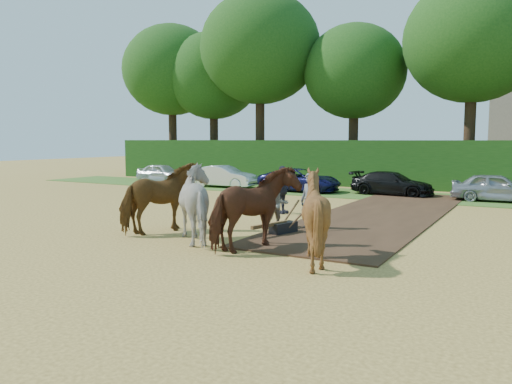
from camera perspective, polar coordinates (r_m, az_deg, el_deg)
The scene contains 9 objects.
ground at distance 15.06m, azimuth 1.43°, elevation -5.64°, with size 120.00×120.00×0.00m, color gold.
earth_strip at distance 20.95m, azimuth 14.20°, elevation -2.45°, with size 4.50×17.00×0.05m, color #472D1C.
grass_verge at distance 28.05m, azimuth 15.06°, elevation -0.39°, with size 50.00×5.00×0.03m, color #38601E.
hedgerow at distance 32.30m, azimuth 17.15°, elevation 3.01°, with size 46.00×1.60×3.00m, color #14380F.
spectator_near at distance 17.10m, azimuth 2.45°, elevation -1.45°, with size 0.80×0.62×1.64m, color #BEB495.
spectator_far at distance 20.53m, azimuth 2.96°, elevation 0.26°, with size 1.16×0.48×1.97m, color #23242F.
plough_team at distance 14.36m, azimuth -2.92°, elevation -1.58°, with size 7.99×5.70×2.31m.
parked_cars at distance 28.83m, azimuth 9.07°, elevation 1.23°, with size 30.73×3.05×1.41m.
treeline at distance 36.24m, azimuth 15.96°, elevation 15.20°, with size 48.70×10.60×14.21m.
Camera 1 is at (6.95, -13.00, 3.04)m, focal length 35.00 mm.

